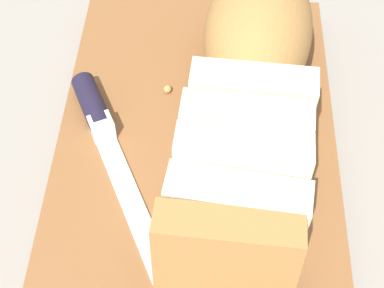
# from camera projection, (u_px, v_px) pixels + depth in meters

# --- Properties ---
(ground_plane) EXTENTS (3.00, 3.00, 0.00)m
(ground_plane) POSITION_uv_depth(u_px,v_px,m) (192.00, 180.00, 0.54)
(ground_plane) COLOR gray
(cutting_board) EXTENTS (0.46, 0.27, 0.03)m
(cutting_board) POSITION_uv_depth(u_px,v_px,m) (192.00, 172.00, 0.53)
(cutting_board) COLOR brown
(cutting_board) RESTS_ON ground_plane
(bread_loaf) EXTENTS (0.36, 0.15, 0.10)m
(bread_loaf) POSITION_uv_depth(u_px,v_px,m) (247.00, 89.00, 0.51)
(bread_loaf) COLOR #A8753D
(bread_loaf) RESTS_ON cutting_board
(bread_knife) EXTENTS (0.27, 0.13, 0.02)m
(bread_knife) POSITION_uv_depth(u_px,v_px,m) (102.00, 136.00, 0.53)
(bread_knife) COLOR silver
(bread_knife) RESTS_ON cutting_board
(crumb_near_knife) EXTENTS (0.01, 0.01, 0.01)m
(crumb_near_knife) POSITION_uv_depth(u_px,v_px,m) (250.00, 181.00, 0.51)
(crumb_near_knife) COLOR tan
(crumb_near_knife) RESTS_ON cutting_board
(crumb_near_loaf) EXTENTS (0.00, 0.00, 0.00)m
(crumb_near_loaf) POSITION_uv_depth(u_px,v_px,m) (226.00, 100.00, 0.57)
(crumb_near_loaf) COLOR tan
(crumb_near_loaf) RESTS_ON cutting_board
(crumb_stray_left) EXTENTS (0.01, 0.01, 0.01)m
(crumb_stray_left) POSITION_uv_depth(u_px,v_px,m) (165.00, 89.00, 0.57)
(crumb_stray_left) COLOR tan
(crumb_stray_left) RESTS_ON cutting_board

